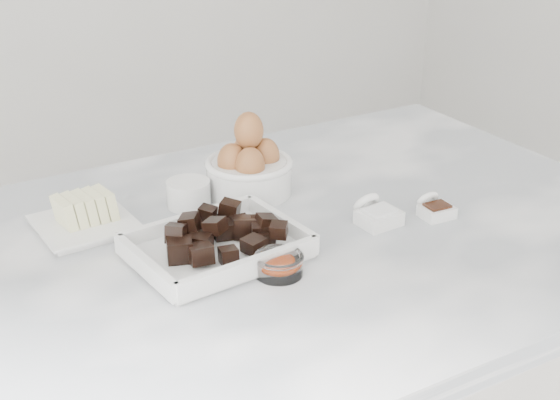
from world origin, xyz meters
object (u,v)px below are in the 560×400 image
at_px(butter_plate, 82,217).
at_px(salt_spoon, 376,214).
at_px(chocolate_dish, 217,241).
at_px(vanilla_spoon, 434,208).
at_px(zest_bowl, 279,264).
at_px(sugar_ramekin, 188,192).
at_px(honey_bowl, 223,230).
at_px(egg_bowl, 249,167).

height_order(butter_plate, salt_spoon, butter_plate).
relative_size(chocolate_dish, vanilla_spoon, 3.97).
height_order(zest_bowl, salt_spoon, salt_spoon).
bearing_deg(butter_plate, vanilla_spoon, -25.06).
xyz_separation_m(sugar_ramekin, salt_spoon, (0.23, -0.21, -0.01)).
distance_m(chocolate_dish, honey_bowl, 0.05).
xyz_separation_m(sugar_ramekin, honey_bowl, (-0.01, -0.13, -0.01)).
relative_size(sugar_ramekin, egg_bowl, 0.48).
xyz_separation_m(egg_bowl, honey_bowl, (-0.12, -0.13, -0.03)).
distance_m(sugar_ramekin, honey_bowl, 0.14).
distance_m(honey_bowl, salt_spoon, 0.24).
bearing_deg(chocolate_dish, zest_bowl, -60.49).
height_order(honey_bowl, salt_spoon, salt_spoon).
relative_size(vanilla_spoon, salt_spoon, 0.82).
bearing_deg(sugar_ramekin, chocolate_dish, -101.31).
distance_m(sugar_ramekin, vanilla_spoon, 0.40).
bearing_deg(sugar_ramekin, zest_bowl, -86.84).
bearing_deg(honey_bowl, butter_plate, 141.68).
height_order(egg_bowl, salt_spoon, egg_bowl).
height_order(chocolate_dish, sugar_ramekin, chocolate_dish).
bearing_deg(zest_bowl, egg_bowl, 70.06).
height_order(chocolate_dish, zest_bowl, chocolate_dish).
relative_size(honey_bowl, salt_spoon, 0.84).
bearing_deg(egg_bowl, chocolate_dish, -129.89).
distance_m(egg_bowl, honey_bowl, 0.18).
relative_size(butter_plate, egg_bowl, 0.99).
bearing_deg(butter_plate, salt_spoon, -27.12).
height_order(chocolate_dish, vanilla_spoon, chocolate_dish).
height_order(honey_bowl, vanilla_spoon, vanilla_spoon).
bearing_deg(vanilla_spoon, sugar_ramekin, 144.22).
bearing_deg(vanilla_spoon, chocolate_dish, 171.43).
xyz_separation_m(chocolate_dish, egg_bowl, (0.15, 0.18, 0.02)).
xyz_separation_m(vanilla_spoon, salt_spoon, (-0.10, 0.03, 0.00)).
xyz_separation_m(chocolate_dish, salt_spoon, (0.26, -0.03, -0.01)).
relative_size(egg_bowl, zest_bowl, 2.11).
height_order(butter_plate, honey_bowl, butter_plate).
bearing_deg(honey_bowl, sugar_ramekin, 87.83).
bearing_deg(butter_plate, chocolate_dish, -51.80).
distance_m(honey_bowl, vanilla_spoon, 0.34).
relative_size(chocolate_dish, butter_plate, 1.73).
height_order(egg_bowl, honey_bowl, egg_bowl).
xyz_separation_m(chocolate_dish, butter_plate, (-0.14, 0.18, -0.00)).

